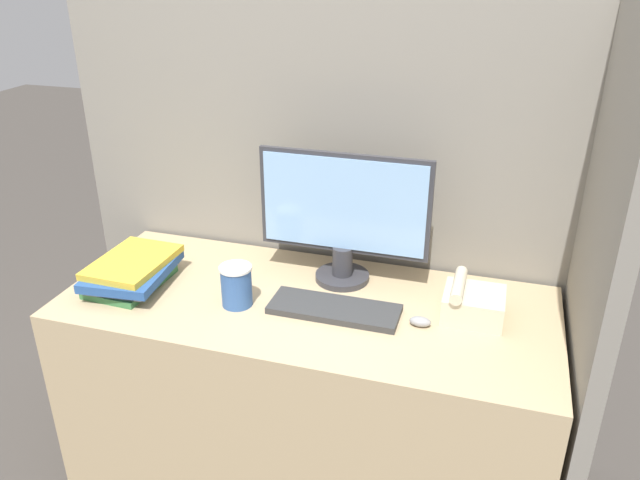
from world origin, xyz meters
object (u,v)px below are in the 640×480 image
monitor (343,218)px  coffee_cup (236,286)px  keyboard (334,309)px  book_stack (132,272)px  desk_telephone (472,303)px  mouse (420,322)px

monitor → coffee_cup: size_ratio=4.24×
keyboard → coffee_cup: (-0.29, -0.04, 0.05)m
book_stack → desk_telephone: size_ratio=1.77×
desk_telephone → mouse: bearing=-145.7°
keyboard → desk_telephone: size_ratio=2.16×
mouse → book_stack: book_stack is taller
monitor → coffee_cup: monitor is taller
keyboard → desk_telephone: desk_telephone is taller
mouse → desk_telephone: bearing=34.3°
monitor → mouse: (0.29, -0.21, -0.20)m
desk_telephone → keyboard: bearing=-166.8°
mouse → book_stack: size_ratio=0.19×
monitor → book_stack: (-0.63, -0.23, -0.17)m
keyboard → mouse: bearing=-0.1°
book_stack → coffee_cup: bearing=-2.3°
keyboard → mouse: size_ratio=6.31×
monitor → book_stack: 0.70m
monitor → mouse: 0.41m
monitor → coffee_cup: 0.39m
monitor → desk_telephone: (0.42, -0.11, -0.17)m
mouse → book_stack: 0.92m
monitor → desk_telephone: size_ratio=3.03×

